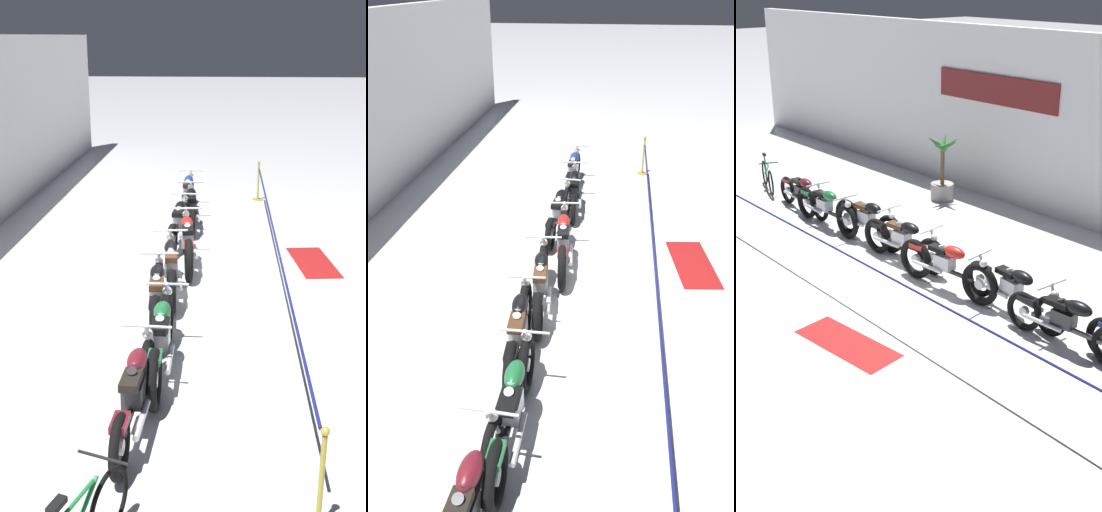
# 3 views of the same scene
# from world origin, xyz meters

# --- Properties ---
(ground_plane) EXTENTS (120.00, 120.00, 0.00)m
(ground_plane) POSITION_xyz_m (0.00, 0.00, 0.00)
(ground_plane) COLOR silver
(back_wall) EXTENTS (28.00, 0.29, 4.20)m
(back_wall) POSITION_xyz_m (-0.01, 5.12, 2.10)
(back_wall) COLOR white
(back_wall) RESTS_ON ground
(motorcycle_maroon_0) EXTENTS (2.32, 0.62, 0.92)m
(motorcycle_maroon_0) POSITION_xyz_m (-4.68, 0.71, 0.46)
(motorcycle_maroon_0) COLOR black
(motorcycle_maroon_0) RESTS_ON ground
(motorcycle_green_1) EXTENTS (2.43, 0.62, 0.95)m
(motorcycle_green_1) POSITION_xyz_m (-3.40, 0.55, 0.47)
(motorcycle_green_1) COLOR black
(motorcycle_green_1) RESTS_ON ground
(motorcycle_black_2) EXTENTS (2.23, 0.62, 0.98)m
(motorcycle_black_2) POSITION_xyz_m (-2.06, 0.74, 0.49)
(motorcycle_black_2) COLOR black
(motorcycle_black_2) RESTS_ON ground
(motorcycle_black_3) EXTENTS (2.27, 0.62, 0.94)m
(motorcycle_black_3) POSITION_xyz_m (-0.74, 0.64, 0.46)
(motorcycle_black_3) COLOR black
(motorcycle_black_3) RESTS_ON ground
(motorcycle_red_4) EXTENTS (2.34, 0.62, 0.97)m
(motorcycle_red_4) POSITION_xyz_m (0.72, 0.46, 0.47)
(motorcycle_red_4) COLOR black
(motorcycle_red_4) RESTS_ON ground
(motorcycle_black_5) EXTENTS (2.36, 0.62, 0.91)m
(motorcycle_black_5) POSITION_xyz_m (2.11, 0.71, 0.45)
(motorcycle_black_5) COLOR black
(motorcycle_black_5) RESTS_ON ground
(motorcycle_black_6) EXTENTS (2.24, 0.62, 0.91)m
(motorcycle_black_6) POSITION_xyz_m (3.35, 0.52, 0.45)
(motorcycle_black_6) COLOR black
(motorcycle_black_6) RESTS_ON ground
(bicycle) EXTENTS (1.61, 0.67, 0.94)m
(bicycle) POSITION_xyz_m (-6.80, 0.88, 0.36)
(bicycle) COLOR black
(bicycle) RESTS_ON ground
(potted_palm_left_of_row) EXTENTS (1.04, 0.88, 1.73)m
(potted_palm_left_of_row) POSITION_xyz_m (-3.20, 3.90, 0.66)
(potted_palm_left_of_row) COLOR gray
(potted_palm_left_of_row) RESTS_ON ground
(stanchion_far_left) EXTENTS (12.04, 0.28, 1.05)m
(stanchion_far_left) POSITION_xyz_m (-1.51, -1.12, 0.75)
(stanchion_far_left) COLOR gold
(stanchion_far_left) RESTS_ON ground
(floor_banner) EXTENTS (1.88, 0.92, 0.01)m
(floor_banner) POSITION_xyz_m (1.08, -1.98, 0.00)
(floor_banner) COLOR maroon
(floor_banner) RESTS_ON ground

